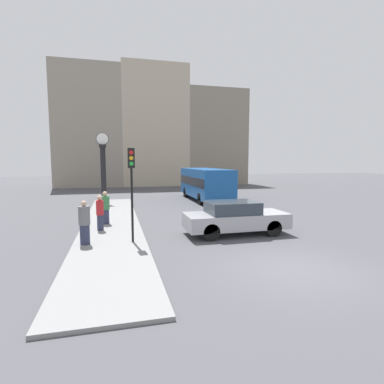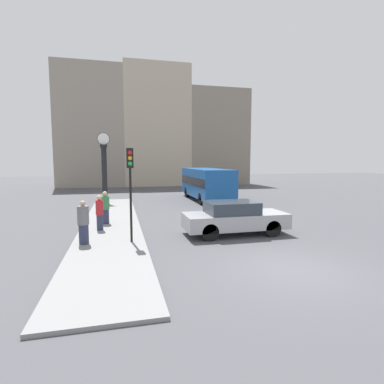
# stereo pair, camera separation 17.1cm
# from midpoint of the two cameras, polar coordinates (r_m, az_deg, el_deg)

# --- Properties ---
(ground_plane) EXTENTS (120.00, 120.00, 0.00)m
(ground_plane) POSITION_cam_midpoint_polar(r_m,az_deg,el_deg) (9.82, 19.09, -13.80)
(ground_plane) COLOR #47474C
(sidewalk_corner) EXTENTS (2.77, 19.47, 0.10)m
(sidewalk_corner) POSITION_cam_midpoint_polar(r_m,az_deg,el_deg) (15.79, -14.83, -5.97)
(sidewalk_corner) COLOR gray
(sidewalk_corner) RESTS_ON ground_plane
(building_row) EXTENTS (24.79, 5.00, 15.46)m
(building_row) POSITION_cam_midpoint_polar(r_m,az_deg,el_deg) (40.72, -7.21, 11.55)
(building_row) COLOR gray
(building_row) RESTS_ON ground_plane
(sedan_car) EXTENTS (4.54, 1.80, 1.48)m
(sedan_car) POSITION_cam_midpoint_polar(r_m,az_deg,el_deg) (13.45, 8.41, -4.85)
(sedan_car) COLOR #9E9EA3
(sedan_car) RESTS_ON ground_plane
(bus_distant) EXTENTS (2.46, 7.76, 2.60)m
(bus_distant) POSITION_cam_midpoint_polar(r_m,az_deg,el_deg) (24.65, 2.93, 1.86)
(bus_distant) COLOR #195199
(bus_distant) RESTS_ON ground_plane
(traffic_light_near) EXTENTS (0.26, 0.24, 3.64)m
(traffic_light_near) POSITION_cam_midpoint_polar(r_m,az_deg,el_deg) (11.70, -11.27, 3.18)
(traffic_light_near) COLOR black
(traffic_light_near) RESTS_ON sidewalk_corner
(street_clock) EXTENTS (0.92, 0.50, 5.26)m
(street_clock) POSITION_cam_midpoint_polar(r_m,az_deg,el_deg) (23.67, -16.16, 4.17)
(street_clock) COLOR black
(street_clock) RESTS_ON sidewalk_corner
(pedestrian_grey_jacket) EXTENTS (0.43, 0.43, 1.67)m
(pedestrian_grey_jacket) POSITION_cam_midpoint_polar(r_m,az_deg,el_deg) (12.10, -19.60, -5.54)
(pedestrian_grey_jacket) COLOR #2D334C
(pedestrian_grey_jacket) RESTS_ON sidewalk_corner
(pedestrian_green_hoodie) EXTENTS (0.41, 0.41, 1.64)m
(pedestrian_green_hoodie) POSITION_cam_midpoint_polar(r_m,az_deg,el_deg) (15.66, -15.90, -2.91)
(pedestrian_green_hoodie) COLOR #2D334C
(pedestrian_green_hoodie) RESTS_ON sidewalk_corner
(pedestrian_red_top) EXTENTS (0.33, 0.33, 1.60)m
(pedestrian_red_top) POSITION_cam_midpoint_polar(r_m,az_deg,el_deg) (14.29, -16.87, -3.78)
(pedestrian_red_top) COLOR #2D334C
(pedestrian_red_top) RESTS_ON sidewalk_corner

